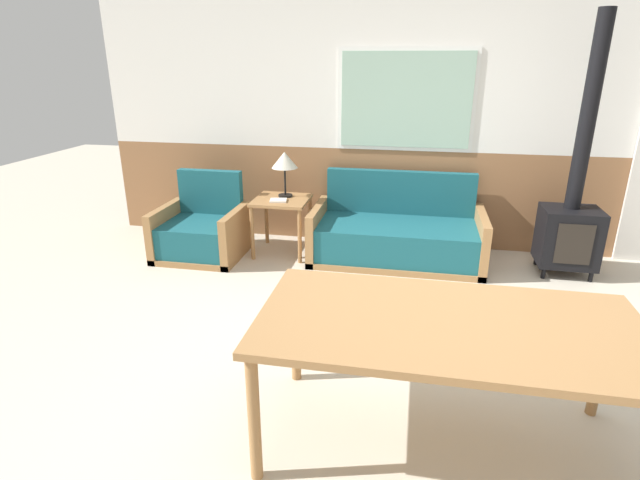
% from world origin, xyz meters
% --- Properties ---
extents(ground_plane, '(16.00, 16.00, 0.00)m').
position_xyz_m(ground_plane, '(0.00, 0.00, 0.00)').
color(ground_plane, beige).
extents(wall_back, '(7.20, 0.09, 2.70)m').
position_xyz_m(wall_back, '(-0.01, 2.63, 1.36)').
color(wall_back, '#8E603D').
rests_on(wall_back, ground_plane).
extents(couch, '(1.71, 0.85, 0.84)m').
position_xyz_m(couch, '(-0.31, 2.13, 0.25)').
color(couch, '#9E7042').
rests_on(couch, ground_plane).
extents(armchair, '(0.85, 0.75, 0.84)m').
position_xyz_m(armchair, '(-2.30, 1.86, 0.24)').
color(armchair, '#9E7042').
rests_on(armchair, ground_plane).
extents(side_table, '(0.55, 0.55, 0.59)m').
position_xyz_m(side_table, '(-1.50, 2.09, 0.49)').
color(side_table, '#9E7042').
rests_on(side_table, ground_plane).
extents(table_lamp, '(0.27, 0.27, 0.46)m').
position_xyz_m(table_lamp, '(-1.48, 2.18, 0.96)').
color(table_lamp, black).
rests_on(table_lamp, side_table).
extents(book_stack, '(0.19, 0.17, 0.02)m').
position_xyz_m(book_stack, '(-1.51, 1.99, 0.60)').
color(book_stack, white).
rests_on(book_stack, side_table).
extents(dining_table, '(1.88, 0.95, 0.74)m').
position_xyz_m(dining_table, '(0.05, -0.46, 0.67)').
color(dining_table, '#9E7042').
rests_on(dining_table, ground_plane).
extents(wood_stove, '(0.52, 0.43, 2.34)m').
position_xyz_m(wood_stove, '(1.28, 2.09, 0.62)').
color(wood_stove, black).
rests_on(wood_stove, ground_plane).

